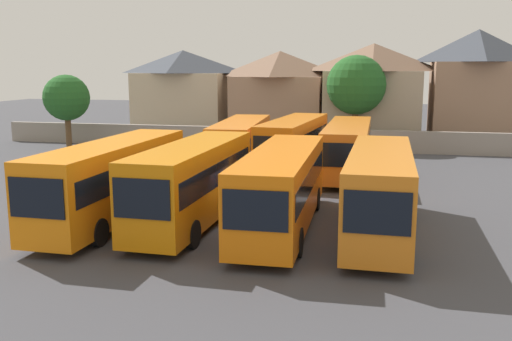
% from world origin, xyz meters
% --- Properties ---
extents(ground, '(140.00, 140.00, 0.00)m').
position_xyz_m(ground, '(0.00, 18.00, 0.00)').
color(ground, '#424247').
extents(depot_boundary_wall, '(56.00, 0.50, 1.80)m').
position_xyz_m(depot_boundary_wall, '(0.00, 23.73, 0.90)').
color(depot_boundary_wall, gray).
rests_on(depot_boundary_wall, ground).
extents(bus_1, '(2.66, 11.22, 3.55)m').
position_xyz_m(bus_1, '(-5.80, -0.19, 2.02)').
color(bus_1, orange).
rests_on(bus_1, ground).
extents(bus_2, '(2.69, 10.54, 3.54)m').
position_xyz_m(bus_2, '(-2.16, 0.17, 2.01)').
color(bus_2, orange).
rests_on(bus_2, ground).
extents(bus_3, '(2.74, 11.40, 3.38)m').
position_xyz_m(bus_3, '(1.73, 0.24, 1.93)').
color(bus_3, orange).
rests_on(bus_3, ground).
extents(bus_4, '(2.62, 10.79, 3.48)m').
position_xyz_m(bus_4, '(5.78, 0.25, 1.99)').
color(bus_4, orange).
rests_on(bus_4, ground).
extents(bus_5, '(3.33, 10.81, 3.32)m').
position_xyz_m(bus_5, '(-3.34, 13.37, 1.90)').
color(bus_5, orange).
rests_on(bus_5, ground).
extents(bus_6, '(3.35, 10.87, 3.49)m').
position_xyz_m(bus_6, '(0.21, 13.45, 1.99)').
color(bus_6, orange).
rests_on(bus_6, ground).
extents(bus_7, '(2.72, 11.91, 3.27)m').
position_xyz_m(bus_7, '(3.72, 13.42, 1.87)').
color(bus_7, orange).
rests_on(bus_7, ground).
extents(house_terrace_left, '(9.47, 6.71, 8.51)m').
position_xyz_m(house_terrace_left, '(-13.92, 31.83, 4.34)').
color(house_terrace_left, '#C6B293').
rests_on(house_terrace_left, ground).
extents(house_terrace_centre, '(8.89, 7.74, 8.36)m').
position_xyz_m(house_terrace_centre, '(-3.93, 31.31, 4.26)').
color(house_terrace_centre, '#9E7A60').
rests_on(house_terrace_centre, ground).
extents(house_terrace_right, '(8.89, 8.08, 8.97)m').
position_xyz_m(house_terrace_right, '(4.88, 30.55, 4.57)').
color(house_terrace_right, tan).
rests_on(house_terrace_right, ground).
extents(house_terrace_far_right, '(7.88, 7.00, 10.11)m').
position_xyz_m(house_terrace_far_right, '(13.86, 30.92, 5.16)').
color(house_terrace_far_right, '#9E7A60').
rests_on(house_terrace_far_right, ground).
extents(tree_left_of_lot, '(3.89, 3.89, 6.23)m').
position_xyz_m(tree_left_of_lot, '(-20.45, 20.73, 4.25)').
color(tree_left_of_lot, brown).
rests_on(tree_left_of_lot, ground).
extents(tree_behind_wall, '(5.03, 5.03, 7.87)m').
position_xyz_m(tree_behind_wall, '(3.56, 26.23, 5.32)').
color(tree_behind_wall, brown).
rests_on(tree_behind_wall, ground).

